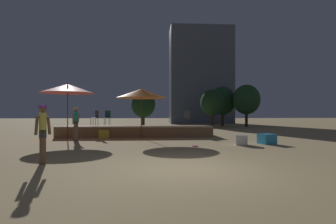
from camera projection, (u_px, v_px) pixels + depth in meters
name	position (u px, v px, depth m)	size (l,w,h in m)	color
ground_plane	(188.00, 170.00, 6.51)	(120.00, 120.00, 0.00)	tan
wooden_deck	(136.00, 131.00, 16.06)	(8.95, 2.68, 0.66)	olive
patio_umbrella_0	(68.00, 89.00, 14.17)	(2.85, 2.85, 3.05)	brown
patio_umbrella_1	(141.00, 93.00, 14.42)	(2.77, 2.77, 2.81)	brown
cube_seat_0	(267.00, 139.00, 11.91)	(0.76, 0.76, 0.45)	#2D9EDB
cube_seat_1	(242.00, 140.00, 11.49)	(0.62, 0.62, 0.43)	white
cube_seat_2	(104.00, 134.00, 14.71)	(0.68, 0.68, 0.47)	yellow
person_0	(43.00, 132.00, 7.24)	(0.40, 0.32, 1.63)	brown
person_1	(76.00, 122.00, 13.17)	(0.35, 0.45, 1.68)	#72664C
bistro_chair_0	(96.00, 116.00, 15.48)	(0.48, 0.48, 0.90)	#2D3338
bistro_chair_1	(187.00, 116.00, 16.56)	(0.40, 0.40, 0.90)	#47474C
bistro_chair_2	(108.00, 116.00, 16.73)	(0.40, 0.40, 0.90)	#1E4C47
frisbee_disc	(195.00, 146.00, 10.97)	(0.25, 0.25, 0.03)	#E54C99
background_tree_0	(222.00, 101.00, 27.58)	(2.71, 2.71, 4.18)	#3D2B1C
background_tree_1	(246.00, 100.00, 25.92)	(2.67, 2.67, 4.19)	#3D2B1C
background_tree_2	(212.00, 103.00, 24.83)	(2.26, 2.26, 3.63)	#3D2B1C
background_tree_3	(143.00, 105.00, 24.61)	(2.25, 2.25, 3.43)	#3D2B1C
distant_building	(201.00, 76.00, 34.43)	(8.06, 3.82, 12.48)	#4C5666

